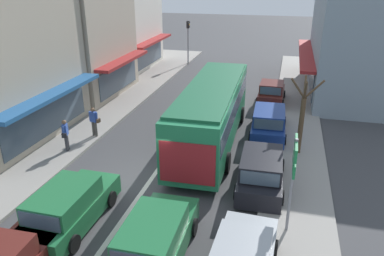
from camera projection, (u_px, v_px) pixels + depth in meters
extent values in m
plane|color=#3F3F42|center=(151.00, 180.00, 16.49)|extent=(140.00, 140.00, 0.00)
cube|color=silver|center=(177.00, 143.00, 20.07)|extent=(0.20, 28.00, 0.01)
cube|color=gray|center=(82.00, 117.00, 23.40)|extent=(5.20, 44.00, 0.14)
cube|color=gray|center=(296.00, 139.00, 20.40)|extent=(2.80, 44.00, 0.12)
cube|color=#23568E|center=(51.00, 95.00, 19.02)|extent=(1.10, 8.14, 0.20)
cube|color=#425160|center=(48.00, 118.00, 19.62)|extent=(0.06, 7.07, 1.80)
cube|color=#B2A38E|center=(67.00, 37.00, 26.83)|extent=(7.62, 7.41, 8.30)
cube|color=maroon|center=(123.00, 60.00, 26.41)|extent=(1.10, 6.82, 0.20)
cube|color=#425160|center=(119.00, 78.00, 27.00)|extent=(0.06, 5.93, 1.80)
cube|color=silver|center=(116.00, 30.00, 34.37)|extent=(6.09, 8.37, 7.09)
cube|color=maroon|center=(153.00, 41.00, 33.89)|extent=(1.10, 7.70, 0.20)
cube|color=#425160|center=(149.00, 55.00, 34.49)|extent=(0.06, 6.70, 1.80)
cube|color=#84939E|center=(377.00, 45.00, 27.06)|extent=(8.70, 13.22, 7.14)
cube|color=maroon|center=(307.00, 54.00, 28.51)|extent=(1.10, 12.17, 0.20)
cube|color=#425160|center=(310.00, 71.00, 28.91)|extent=(0.06, 10.58, 1.80)
cube|color=#237A4C|center=(212.00, 112.00, 19.39)|extent=(2.78, 10.86, 2.70)
cube|color=#425160|center=(212.00, 105.00, 19.23)|extent=(2.81, 10.43, 0.90)
cube|color=maroon|center=(187.00, 164.00, 14.58)|extent=(2.25, 0.12, 1.76)
cube|color=#1A5B39|center=(212.00, 86.00, 18.85)|extent=(2.64, 10.00, 0.12)
cylinder|color=black|center=(201.00, 112.00, 23.15)|extent=(0.29, 0.97, 0.96)
cylinder|color=black|center=(241.00, 115.00, 22.63)|extent=(0.29, 0.97, 0.96)
cylinder|color=black|center=(174.00, 157.00, 17.47)|extent=(0.29, 0.97, 0.96)
cylinder|color=black|center=(227.00, 163.00, 16.95)|extent=(0.29, 0.97, 0.96)
cube|color=#1E6638|center=(71.00, 211.00, 13.47)|extent=(1.81, 4.52, 0.76)
cube|color=#1E6638|center=(63.00, 199.00, 12.88)|extent=(1.67, 2.62, 0.68)
cube|color=#425160|center=(83.00, 180.00, 14.05)|extent=(1.51, 0.08, 0.58)
cube|color=#425160|center=(39.00, 222.00, 11.70)|extent=(1.48, 0.07, 0.54)
cylinder|color=black|center=(71.00, 193.00, 14.96)|extent=(0.19, 0.62, 0.62)
cylinder|color=black|center=(111.00, 199.00, 14.54)|extent=(0.19, 0.62, 0.62)
cylinder|color=black|center=(27.00, 235.00, 12.56)|extent=(0.19, 0.62, 0.62)
cylinder|color=black|center=(74.00, 244.00, 12.13)|extent=(0.19, 0.62, 0.62)
cube|color=#1E6638|center=(157.00, 244.00, 11.83)|extent=(1.83, 4.53, 0.76)
cube|color=#1E6638|center=(152.00, 232.00, 11.24)|extent=(1.68, 2.63, 0.68)
cube|color=#425160|center=(165.00, 207.00, 12.43)|extent=(1.51, 0.08, 0.58)
cylinder|color=black|center=(146.00, 220.00, 13.32)|extent=(0.19, 0.62, 0.62)
cylinder|color=black|center=(194.00, 227.00, 12.93)|extent=(0.19, 0.62, 0.62)
cube|color=#425160|center=(16.00, 238.00, 11.02)|extent=(1.40, 0.10, 0.54)
cylinder|color=black|center=(8.00, 248.00, 11.93)|extent=(0.20, 0.62, 0.62)
cube|color=#9EA3A8|center=(242.00, 251.00, 10.60)|extent=(1.63, 1.86, 0.60)
cube|color=#425160|center=(247.00, 231.00, 11.41)|extent=(1.44, 0.11, 0.51)
cylinder|color=black|center=(222.00, 239.00, 12.36)|extent=(0.20, 0.63, 0.62)
cylinder|color=black|center=(275.00, 249.00, 11.90)|extent=(0.20, 0.63, 0.62)
cube|color=black|center=(261.00, 174.00, 15.91)|extent=(1.89, 4.55, 0.76)
cube|color=black|center=(262.00, 163.00, 15.32)|extent=(1.71, 2.65, 0.68)
cube|color=#425160|center=(263.00, 149.00, 16.51)|extent=(1.51, 0.10, 0.58)
cube|color=#425160|center=(260.00, 179.00, 14.13)|extent=(1.48, 0.10, 0.54)
cylinder|color=black|center=(243.00, 162.00, 17.39)|extent=(0.20, 0.62, 0.62)
cylinder|color=black|center=(282.00, 166.00, 17.03)|extent=(0.20, 0.62, 0.62)
cylinder|color=black|center=(236.00, 193.00, 14.96)|extent=(0.20, 0.62, 0.62)
cylinder|color=black|center=(281.00, 198.00, 14.60)|extent=(0.20, 0.62, 0.62)
cube|color=navy|center=(268.00, 126.00, 20.95)|extent=(1.91, 4.56, 0.76)
cube|color=navy|center=(269.00, 116.00, 20.35)|extent=(1.73, 2.65, 0.68)
cube|color=#425160|center=(270.00, 108.00, 21.54)|extent=(1.51, 0.11, 0.58)
cube|color=#425160|center=(268.00, 125.00, 19.17)|extent=(1.48, 0.11, 0.54)
cylinder|color=black|center=(254.00, 119.00, 22.42)|extent=(0.20, 0.63, 0.62)
cylinder|color=black|center=(284.00, 122.00, 22.07)|extent=(0.20, 0.63, 0.62)
cylinder|color=black|center=(251.00, 137.00, 19.99)|extent=(0.20, 0.63, 0.62)
cylinder|color=black|center=(284.00, 140.00, 19.63)|extent=(0.20, 0.63, 0.62)
cube|color=#561E19|center=(271.00, 96.00, 26.03)|extent=(1.72, 3.73, 0.76)
cube|color=#561E19|center=(272.00, 87.00, 25.50)|extent=(1.56, 1.93, 0.64)
cube|color=#425160|center=(273.00, 83.00, 26.36)|extent=(1.40, 0.09, 0.54)
cube|color=#425160|center=(270.00, 91.00, 24.64)|extent=(1.37, 0.09, 0.51)
cylinder|color=black|center=(261.00, 93.00, 27.30)|extent=(0.19, 0.62, 0.62)
cylinder|color=black|center=(284.00, 95.00, 26.89)|extent=(0.19, 0.62, 0.62)
cylinder|color=black|center=(257.00, 102.00, 25.33)|extent=(0.19, 0.62, 0.62)
cylinder|color=black|center=(282.00, 104.00, 24.92)|extent=(0.19, 0.62, 0.62)
cylinder|color=gray|center=(188.00, 43.00, 36.26)|extent=(0.12, 0.12, 4.20)
cube|color=black|center=(188.00, 25.00, 35.59)|extent=(0.24, 0.24, 0.68)
sphere|color=black|center=(189.00, 22.00, 35.47)|extent=(0.13, 0.13, 0.13)
sphere|color=orange|center=(189.00, 24.00, 35.55)|extent=(0.13, 0.13, 0.13)
sphere|color=black|center=(189.00, 27.00, 35.64)|extent=(0.13, 0.13, 0.13)
cylinder|color=gray|center=(291.00, 188.00, 12.48)|extent=(0.10, 0.10, 3.60)
cube|color=#19753D|center=(296.00, 148.00, 11.89)|extent=(0.08, 1.40, 0.44)
cube|color=white|center=(297.00, 148.00, 11.88)|extent=(0.01, 1.10, 0.10)
cube|color=#19753D|center=(294.00, 163.00, 12.10)|extent=(0.08, 1.40, 0.44)
cube|color=white|center=(296.00, 163.00, 12.09)|extent=(0.01, 1.10, 0.10)
cylinder|color=brown|center=(301.00, 127.00, 18.23)|extent=(0.24, 0.24, 2.96)
cylinder|color=brown|center=(305.00, 87.00, 17.86)|extent=(0.10, 0.90, 0.95)
cylinder|color=brown|center=(314.00, 89.00, 17.39)|extent=(0.88, 0.10, 0.98)
cylinder|color=brown|center=(306.00, 90.00, 17.18)|extent=(0.10, 0.75, 1.01)
cylinder|color=brown|center=(298.00, 88.00, 17.56)|extent=(0.75, 0.10, 0.97)
cylinder|color=#333338|center=(67.00, 142.00, 18.84)|extent=(0.14, 0.14, 0.84)
cylinder|color=#333338|center=(66.00, 143.00, 18.68)|extent=(0.14, 0.14, 0.84)
cube|color=#3351A8|center=(65.00, 130.00, 18.49)|extent=(0.32, 0.41, 0.56)
sphere|color=brown|center=(64.00, 122.00, 18.34)|extent=(0.22, 0.22, 0.22)
cylinder|color=#3351A8|center=(66.00, 128.00, 18.71)|extent=(0.09, 0.09, 0.54)
cylinder|color=#3351A8|center=(64.00, 132.00, 18.27)|extent=(0.09, 0.09, 0.54)
cube|color=black|center=(64.00, 136.00, 18.28)|extent=(0.26, 0.17, 0.22)
cylinder|color=#4C4742|center=(93.00, 128.00, 20.46)|extent=(0.14, 0.14, 0.84)
cylinder|color=#4C4742|center=(96.00, 129.00, 20.38)|extent=(0.14, 0.14, 0.84)
cube|color=#3351A8|center=(93.00, 117.00, 20.15)|extent=(0.40, 0.29, 0.56)
sphere|color=brown|center=(93.00, 110.00, 20.00)|extent=(0.22, 0.22, 0.22)
cylinder|color=#3351A8|center=(90.00, 116.00, 20.25)|extent=(0.09, 0.09, 0.54)
cylinder|color=#3351A8|center=(97.00, 117.00, 20.05)|extent=(0.09, 0.09, 0.54)
cube|color=brown|center=(98.00, 121.00, 20.11)|extent=(0.15, 0.26, 0.22)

